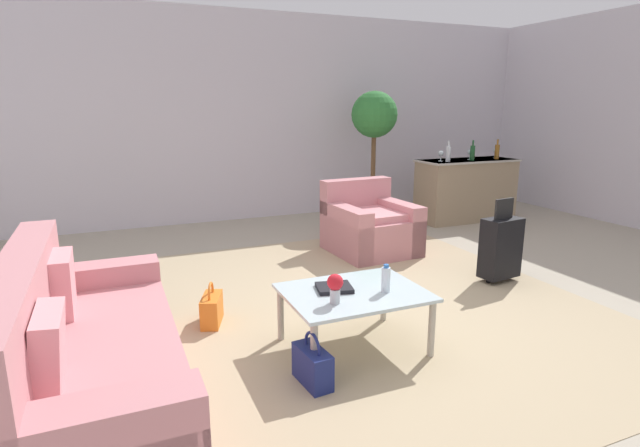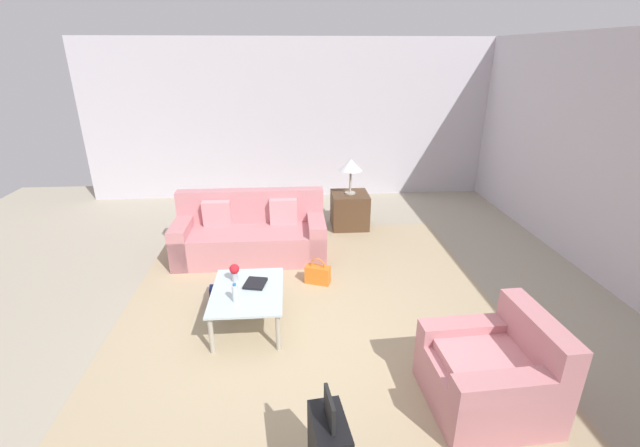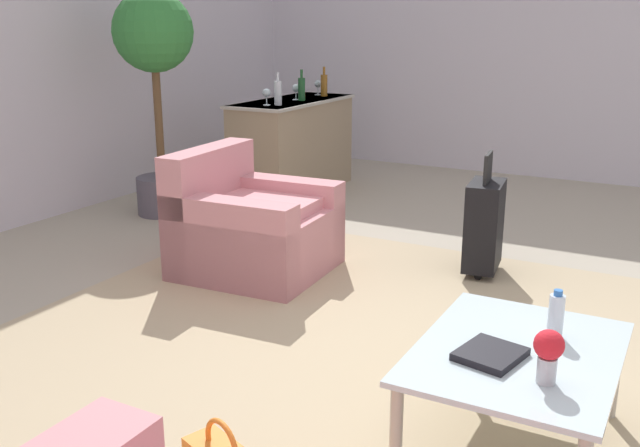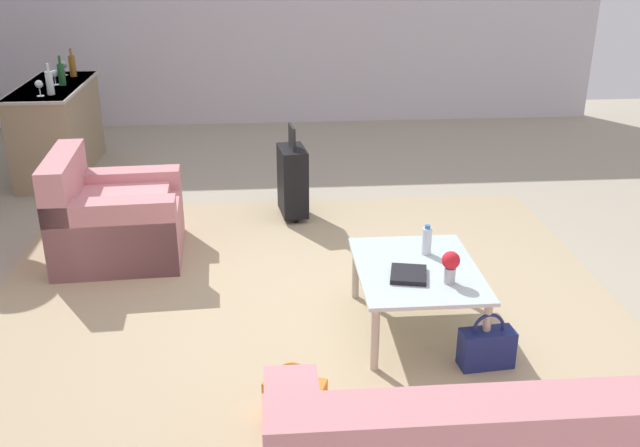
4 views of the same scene
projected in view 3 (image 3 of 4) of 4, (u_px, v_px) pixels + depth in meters
name	position (u px, v px, depth m)	size (l,w,h in m)	color
ground_plane	(429.00, 378.00, 3.52)	(12.00, 12.00, 0.00)	#A89E89
wall_right	(604.00, 35.00, 7.37)	(0.12, 8.00, 3.10)	silver
area_rug	(338.00, 425.00, 3.10)	(5.20, 4.40, 0.01)	tan
armchair	(248.00, 230.00, 4.96)	(0.96, 1.00, 0.85)	#C67F84
coffee_table	(517.00, 362.00, 2.84)	(0.99, 0.76, 0.44)	silver
water_bottle	(556.00, 315.00, 2.93)	(0.06, 0.06, 0.20)	silver
coffee_table_book	(490.00, 354.00, 2.76)	(0.25, 0.22, 0.03)	black
flower_vase	(548.00, 352.00, 2.54)	(0.11, 0.11, 0.21)	#B2B7BC
bar_console	(293.00, 145.00, 7.19)	(1.54, 0.63, 0.93)	#937F60
wine_glass_leftmost	(266.00, 94.00, 6.58)	(0.08, 0.08, 0.15)	silver
wine_glass_left_of_centre	(296.00, 89.00, 7.02)	(0.08, 0.08, 0.15)	silver
wine_glass_right_of_centre	(318.00, 85.00, 7.48)	(0.08, 0.08, 0.15)	silver
wine_bottle_clear	(278.00, 92.00, 6.59)	(0.07, 0.07, 0.30)	silver
wine_bottle_green	(302.00, 88.00, 6.97)	(0.07, 0.07, 0.30)	#194C23
wine_bottle_amber	(324.00, 85.00, 7.36)	(0.07, 0.07, 0.30)	brown
suitcase_black	(484.00, 224.00, 4.86)	(0.42, 0.27, 0.85)	black
potted_ficus	(155.00, 64.00, 6.13)	(0.69, 0.69, 1.95)	#514C56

